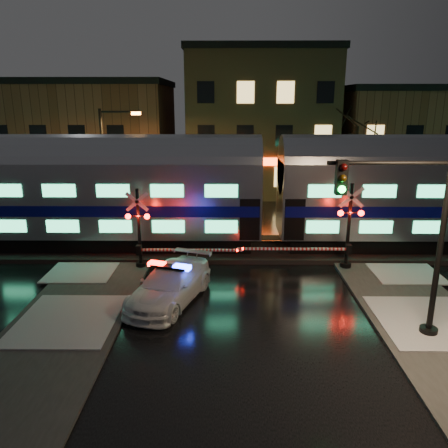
{
  "coord_description": "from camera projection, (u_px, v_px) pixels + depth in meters",
  "views": [
    {
      "loc": [
        -0.69,
        -17.23,
        7.77
      ],
      "look_at": [
        -0.88,
        2.5,
        2.2
      ],
      "focal_mm": 35.0,
      "sensor_mm": 36.0,
      "label": 1
    }
  ],
  "objects": [
    {
      "name": "police_car",
      "position": [
        170.0,
        284.0,
        17.36
      ],
      "size": [
        3.54,
        5.4,
        1.62
      ],
      "rotation": [
        0.0,
        0.0,
        -0.33
      ],
      "color": "white",
      "rests_on": "ground"
    },
    {
      "name": "traffic_light",
      "position": [
        410.0,
        243.0,
        14.02
      ],
      "size": [
        4.12,
        0.72,
        6.37
      ],
      "rotation": [
        0.0,
        0.0,
        -0.17
      ],
      "color": "black",
      "rests_on": "ground"
    },
    {
      "name": "building_right",
      "position": [
        406.0,
        142.0,
        38.56
      ],
      "size": [
        12.0,
        10.0,
        8.5
      ],
      "primitive_type": "cube",
      "color": "brown",
      "rests_on": "ground"
    },
    {
      "name": "train",
      "position": [
        270.0,
        189.0,
        22.56
      ],
      "size": [
        51.0,
        3.12,
        5.92
      ],
      "color": "black",
      "rests_on": "ballast"
    },
    {
      "name": "building_mid",
      "position": [
        259.0,
        125.0,
        38.75
      ],
      "size": [
        12.0,
        11.0,
        11.5
      ],
      "primitive_type": "cube",
      "color": "brown",
      "rests_on": "ground"
    },
    {
      "name": "ballast",
      "position": [
        241.0,
        249.0,
        23.46
      ],
      "size": [
        90.0,
        4.2,
        0.24
      ],
      "primitive_type": "cube",
      "color": "black",
      "rests_on": "ground"
    },
    {
      "name": "building_left",
      "position": [
        90.0,
        139.0,
        38.75
      ],
      "size": [
        14.0,
        10.0,
        9.0
      ],
      "primitive_type": "cube",
      "color": "brown",
      "rests_on": "ground"
    },
    {
      "name": "streetlight",
      "position": [
        108.0,
        162.0,
        26.26
      ],
      "size": [
        2.46,
        0.26,
        7.35
      ],
      "color": "black",
      "rests_on": "ground"
    },
    {
      "name": "sidewalk_left",
      "position": [
        32.0,
        370.0,
        12.95
      ],
      "size": [
        4.0,
        20.0,
        0.12
      ],
      "primitive_type": "cube",
      "color": "#2D2D2D",
      "rests_on": "ground"
    },
    {
      "name": "ground",
      "position": [
        244.0,
        289.0,
        18.68
      ],
      "size": [
        120.0,
        120.0,
        0.0
      ],
      "primitive_type": "plane",
      "color": "black",
      "rests_on": "ground"
    },
    {
      "name": "crossing_signal_right",
      "position": [
        341.0,
        235.0,
        20.39
      ],
      "size": [
        5.88,
        0.66,
        4.17
      ],
      "color": "black",
      "rests_on": "ground"
    },
    {
      "name": "crossing_signal_left",
      "position": [
        147.0,
        237.0,
        20.5
      ],
      "size": [
        5.5,
        0.64,
        3.89
      ],
      "color": "black",
      "rests_on": "ground"
    }
  ]
}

